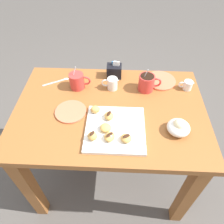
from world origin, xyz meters
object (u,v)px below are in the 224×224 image
at_px(coffee_mug_red_right, 147,82).
at_px(saucer_coral_right, 71,112).
at_px(beignet_3, 126,138).
at_px(beignet_5, 95,109).
at_px(pastry_plate_square, 115,129).
at_px(beignet_2, 92,136).
at_px(cream_pitcher_white, 112,83).
at_px(saucer_coral_left, 160,80).
at_px(chocolate_sauce_pitcher, 188,85).
at_px(beignet_4, 110,137).
at_px(ice_cream_bowl, 179,127).
at_px(sugar_caddy, 114,71).
at_px(beignet_0, 109,116).
at_px(beignet_1, 106,128).
at_px(coffee_mug_red_left, 77,81).
at_px(dining_table, 110,126).

distance_m(coffee_mug_red_right, saucer_coral_right, 0.46).
bearing_deg(beignet_3, beignet_5, 132.75).
relative_size(pastry_plate_square, beignet_5, 5.97).
bearing_deg(coffee_mug_red_right, beignet_2, -125.60).
xyz_separation_m(cream_pitcher_white, saucer_coral_left, (0.30, 0.08, -0.03)).
distance_m(chocolate_sauce_pitcher, beignet_3, 0.54).
relative_size(beignet_3, beignet_4, 0.93).
xyz_separation_m(coffee_mug_red_right, ice_cream_bowl, (0.14, -0.31, -0.02)).
xyz_separation_m(sugar_caddy, beignet_0, (-0.01, -0.37, -0.01)).
bearing_deg(ice_cream_bowl, beignet_5, 166.57).
distance_m(cream_pitcher_white, beignet_2, 0.39).
xyz_separation_m(saucer_coral_right, beignet_1, (0.20, -0.12, 0.03)).
height_order(pastry_plate_square, beignet_3, beignet_3).
relative_size(coffee_mug_red_left, saucer_coral_right, 0.85).
bearing_deg(beignet_3, chocolate_sauce_pitcher, 48.17).
relative_size(coffee_mug_red_left, ice_cream_bowl, 1.28).
distance_m(beignet_0, beignet_3, 0.16).
relative_size(dining_table, beignet_1, 18.79).
bearing_deg(dining_table, chocolate_sauce_pitcher, 22.40).
xyz_separation_m(pastry_plate_square, chocolate_sauce_pitcher, (0.41, 0.33, 0.02)).
distance_m(coffee_mug_red_left, beignet_4, 0.44).
xyz_separation_m(sugar_caddy, saucer_coral_left, (0.29, -0.04, -0.04)).
bearing_deg(beignet_3, beignet_0, 122.76).
xyz_separation_m(cream_pitcher_white, sugar_caddy, (0.01, 0.12, 0.00)).
bearing_deg(ice_cream_bowl, chocolate_sauce_pitcher, 71.87).
height_order(dining_table, coffee_mug_red_right, coffee_mug_red_right).
height_order(pastry_plate_square, beignet_5, beignet_5).
xyz_separation_m(beignet_1, beignet_3, (0.10, -0.06, 0.00)).
xyz_separation_m(cream_pitcher_white, beignet_1, (-0.02, -0.33, -0.01)).
bearing_deg(chocolate_sauce_pitcher, beignet_0, -149.17).
bearing_deg(pastry_plate_square, coffee_mug_red_left, 126.62).
xyz_separation_m(coffee_mug_red_left, coffee_mug_red_right, (0.41, 0.00, 0.00)).
relative_size(coffee_mug_red_left, beignet_4, 2.56).
bearing_deg(coffee_mug_red_right, sugar_caddy, 149.06).
xyz_separation_m(sugar_caddy, beignet_1, (-0.02, -0.44, -0.01)).
height_order(coffee_mug_red_left, saucer_coral_right, coffee_mug_red_left).
distance_m(pastry_plate_square, beignet_3, 0.09).
relative_size(saucer_coral_left, saucer_coral_right, 1.11).
relative_size(pastry_plate_square, beignet_4, 5.23).
bearing_deg(dining_table, beignet_3, -68.10).
xyz_separation_m(cream_pitcher_white, beignet_4, (0.01, -0.38, -0.01)).
bearing_deg(beignet_2, beignet_4, 1.58).
relative_size(coffee_mug_red_left, cream_pitcher_white, 1.37).
xyz_separation_m(dining_table, beignet_3, (0.09, -0.22, 0.18)).
relative_size(dining_table, chocolate_sauce_pitcher, 11.36).
bearing_deg(beignet_0, saucer_coral_right, 167.66).
xyz_separation_m(beignet_0, beignet_1, (-0.01, -0.08, -0.00)).
distance_m(coffee_mug_red_right, sugar_caddy, 0.23).
xyz_separation_m(coffee_mug_red_left, ice_cream_bowl, (0.54, -0.31, -0.01)).
height_order(saucer_coral_left, beignet_1, beignet_1).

